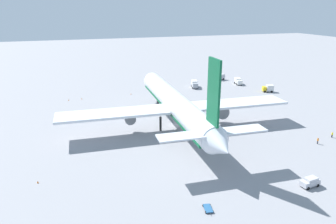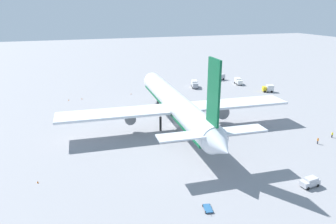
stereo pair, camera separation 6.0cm
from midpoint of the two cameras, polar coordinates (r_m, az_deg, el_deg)
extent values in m
plane|color=gray|center=(101.00, 1.16, -2.41)|extent=(600.00, 600.00, 0.00)
cylinder|color=silver|center=(98.53, 1.18, 1.79)|extent=(62.83, 10.20, 6.61)
cone|color=silver|center=(130.38, -3.10, 5.88)|extent=(5.65, 6.77, 6.48)
cone|color=silver|center=(68.16, 9.57, -6.21)|extent=(6.96, 6.65, 6.28)
cube|color=#0C5933|center=(69.20, 8.20, 3.54)|extent=(6.02, 0.84, 14.54)
cube|color=silver|center=(69.36, 2.82, -4.33)|extent=(5.06, 11.90, 0.36)
cube|color=silver|center=(74.51, 12.86, -3.15)|extent=(5.06, 11.90, 0.36)
cube|color=silver|center=(92.37, -9.83, -0.26)|extent=(10.83, 32.54, 0.70)
cylinder|color=slate|center=(94.46, -6.93, -0.95)|extent=(5.03, 3.48, 3.20)
cube|color=silver|center=(103.12, 12.04, 1.57)|extent=(10.83, 32.54, 0.70)
cylinder|color=slate|center=(102.62, 9.31, 0.24)|extent=(5.57, 4.42, 4.12)
cylinder|color=black|center=(120.37, -1.81, 2.13)|extent=(0.70, 0.70, 4.43)
cylinder|color=black|center=(96.08, -1.34, -2.11)|extent=(0.70, 0.70, 4.43)
cylinder|color=black|center=(99.04, 4.63, -1.54)|extent=(0.70, 0.70, 4.43)
cube|color=#0C5933|center=(99.06, 1.18, 0.79)|extent=(60.31, 9.73, 0.50)
cube|color=#999EA5|center=(146.66, 4.95, 4.74)|extent=(2.68, 2.92, 2.13)
cube|color=silver|center=(150.23, 4.77, 5.17)|extent=(4.81, 3.53, 2.61)
cube|color=black|center=(145.84, 4.99, 4.88)|extent=(0.64, 1.98, 0.94)
cylinder|color=black|center=(147.28, 5.40, 4.36)|extent=(0.95, 0.54, 0.90)
cylinder|color=black|center=(146.96, 4.46, 4.36)|extent=(0.95, 0.54, 0.90)
cylinder|color=black|center=(151.56, 5.17, 4.77)|extent=(0.95, 0.54, 0.90)
cylinder|color=black|center=(151.25, 4.25, 4.76)|extent=(0.95, 0.54, 0.90)
cube|color=black|center=(164.21, 8.60, 6.01)|extent=(2.75, 2.66, 1.82)
cube|color=#B2B2B7|center=(166.80, 9.47, 6.28)|extent=(3.49, 4.70, 2.48)
cube|color=black|center=(163.60, 8.44, 6.14)|extent=(1.76, 0.70, 0.80)
cylinder|color=black|center=(163.83, 8.92, 5.64)|extent=(0.59, 0.95, 0.90)
cylinder|color=black|center=(165.27, 8.36, 5.78)|extent=(0.59, 0.95, 0.90)
cylinder|color=black|center=(166.99, 9.93, 5.83)|extent=(0.59, 0.95, 0.90)
cylinder|color=black|center=(168.41, 9.37, 5.96)|extent=(0.59, 0.95, 0.90)
cube|color=white|center=(156.81, 12.74, 5.21)|extent=(2.22, 2.74, 1.94)
cube|color=white|center=(159.62, 12.41, 5.55)|extent=(4.01, 3.15, 2.44)
cube|color=black|center=(156.15, 12.82, 5.33)|extent=(0.54, 1.99, 0.85)
cylinder|color=black|center=(157.56, 13.12, 4.88)|extent=(0.94, 0.50, 0.90)
cylinder|color=black|center=(156.81, 12.28, 4.88)|extent=(0.94, 0.50, 0.90)
cylinder|color=black|center=(160.94, 12.71, 5.19)|extent=(0.94, 0.50, 0.90)
cylinder|color=black|center=(160.21, 11.89, 5.19)|extent=(0.94, 0.50, 0.90)
cube|color=yellow|center=(147.08, 16.88, 4.01)|extent=(2.76, 2.13, 1.92)
cube|color=silver|center=(147.69, 17.82, 4.12)|extent=(3.26, 3.51, 2.63)
cube|color=black|center=(146.84, 16.72, 4.20)|extent=(1.95, 0.78, 0.85)
cylinder|color=black|center=(146.21, 17.02, 3.53)|extent=(0.59, 0.95, 0.90)
cylinder|color=black|center=(148.48, 16.78, 3.77)|extent=(0.59, 0.95, 0.90)
cylinder|color=black|center=(147.04, 18.13, 3.50)|extent=(0.59, 0.95, 0.90)
cylinder|color=black|center=(149.30, 17.87, 3.74)|extent=(0.59, 0.95, 0.90)
cube|color=silver|center=(74.17, 24.11, -11.47)|extent=(2.24, 4.31, 1.10)
cube|color=silver|center=(73.93, 24.30, -10.87)|extent=(1.91, 2.81, 0.55)
cylinder|color=black|center=(72.99, 23.85, -12.44)|extent=(0.28, 0.66, 0.64)
cylinder|color=black|center=(74.02, 22.79, -11.84)|extent=(0.28, 0.66, 0.64)
cylinder|color=black|center=(74.88, 25.30, -11.84)|extent=(0.28, 0.66, 0.64)
cylinder|color=black|center=(75.89, 24.24, -11.27)|extent=(0.28, 0.66, 0.64)
cube|color=#26598C|center=(61.95, 7.18, -16.76)|extent=(2.88, 1.87, 0.15)
cylinder|color=#333338|center=(60.67, 7.59, -17.62)|extent=(0.60, 0.19, 0.08)
cylinder|color=black|center=(61.36, 8.09, -17.27)|extent=(0.42, 0.19, 0.40)
cylinder|color=black|center=(61.04, 6.77, -17.43)|extent=(0.42, 0.19, 0.40)
cylinder|color=black|center=(62.95, 7.57, -16.22)|extent=(0.42, 0.19, 0.40)
cylinder|color=black|center=(62.63, 6.29, -16.37)|extent=(0.42, 0.19, 0.40)
cylinder|color=black|center=(103.21, 27.34, -3.85)|extent=(0.45, 0.45, 0.83)
cylinder|color=yellow|center=(102.96, 27.40, -3.48)|extent=(0.56, 0.56, 0.62)
sphere|color=beige|center=(102.82, 27.44, -3.26)|extent=(0.22, 0.22, 0.22)
cylinder|color=#3F3F47|center=(96.73, 25.26, -4.94)|extent=(0.44, 0.44, 0.89)
cylinder|color=orange|center=(96.45, 25.32, -4.51)|extent=(0.55, 0.55, 0.67)
sphere|color=tan|center=(96.29, 25.36, -4.26)|extent=(0.24, 0.24, 0.24)
cone|color=orange|center=(150.14, 7.66, 4.48)|extent=(0.36, 0.36, 0.55)
cone|color=orange|center=(134.37, -15.19, 2.35)|extent=(0.36, 0.36, 0.55)
cone|color=orange|center=(74.73, -22.31, -11.52)|extent=(0.36, 0.36, 0.55)
cone|color=orange|center=(133.98, -17.36, 2.11)|extent=(0.36, 0.36, 0.55)
cone|color=orange|center=(137.83, -6.64, 3.27)|extent=(0.36, 0.36, 0.55)
camera|label=1|loc=(0.03, -89.98, 0.01)|focal=33.99mm
camera|label=2|loc=(0.03, 90.02, -0.01)|focal=33.99mm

